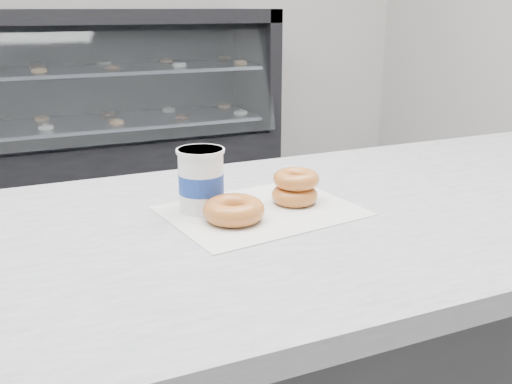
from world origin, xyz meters
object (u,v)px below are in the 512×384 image
at_px(display_case, 80,138).
at_px(donut_stack, 295,187).
at_px(coffee_cup, 201,180).
at_px(donut_single, 234,210).

xyz_separation_m(display_case, donut_stack, (0.10, -2.67, 0.44)).
bearing_deg(coffee_cup, donut_single, -62.17).
relative_size(donut_single, donut_stack, 0.98).
height_order(donut_stack, coffee_cup, coffee_cup).
xyz_separation_m(donut_single, coffee_cup, (-0.03, 0.07, 0.04)).
bearing_deg(display_case, coffee_cup, -91.69).
relative_size(donut_single, coffee_cup, 0.93).
bearing_deg(donut_stack, donut_single, -163.57).
height_order(display_case, donut_stack, display_case).
bearing_deg(display_case, donut_single, -90.92).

